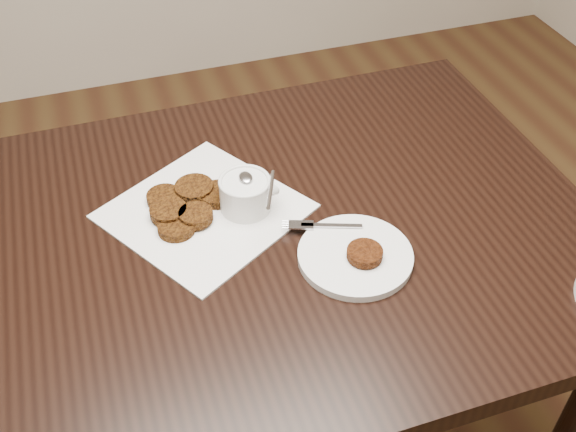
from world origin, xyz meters
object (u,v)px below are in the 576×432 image
(napkin, at_px, (205,211))
(sauce_ramekin, at_px, (244,180))
(table, at_px, (232,368))
(plate_with_patty, at_px, (355,253))

(napkin, bearing_deg, sauce_ramekin, -11.71)
(napkin, xyz_separation_m, sauce_ramekin, (0.07, -0.01, 0.07))
(napkin, bearing_deg, table, -83.41)
(sauce_ramekin, xyz_separation_m, plate_with_patty, (0.14, -0.18, -0.05))
(sauce_ramekin, bearing_deg, plate_with_patty, -52.15)
(napkin, height_order, sauce_ramekin, sauce_ramekin)
(table, distance_m, napkin, 0.38)
(napkin, distance_m, sauce_ramekin, 0.10)
(table, height_order, napkin, napkin)
(table, distance_m, plate_with_patty, 0.45)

